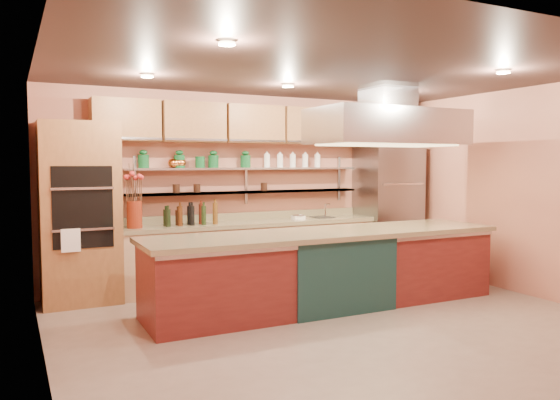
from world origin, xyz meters
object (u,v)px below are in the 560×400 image
flower_vase (134,215)px  green_canister (200,162)px  refrigerator (388,207)px  kitchen_scale (298,216)px  copper_kettle (174,163)px  island (327,269)px

flower_vase → green_canister: 1.21m
refrigerator → kitchen_scale: refrigerator is taller
copper_kettle → kitchen_scale: bearing=-6.8°
island → flower_vase: size_ratio=12.65×
kitchen_scale → refrigerator: bearing=-1.3°
copper_kettle → refrigerator: bearing=-3.7°
green_canister → copper_kettle: bearing=180.0°
refrigerator → flower_vase: refrigerator is taller
copper_kettle → flower_vase: bearing=-159.8°
island → copper_kettle: (-1.45, 1.71, 1.31)m
flower_vase → kitchen_scale: size_ratio=2.01×
island → copper_kettle: size_ratio=26.95×
copper_kettle → island: bearing=-49.7°
refrigerator → flower_vase: bearing=179.9°
flower_vase → copper_kettle: copper_kettle is taller
refrigerator → green_canister: refrigerator is taller
refrigerator → copper_kettle: refrigerator is taller
kitchen_scale → copper_kettle: size_ratio=1.06×
kitchen_scale → island: bearing=-105.9°
island → kitchen_scale: kitchen_scale is taller
island → kitchen_scale: 1.63m
island → kitchen_scale: bearing=75.5°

